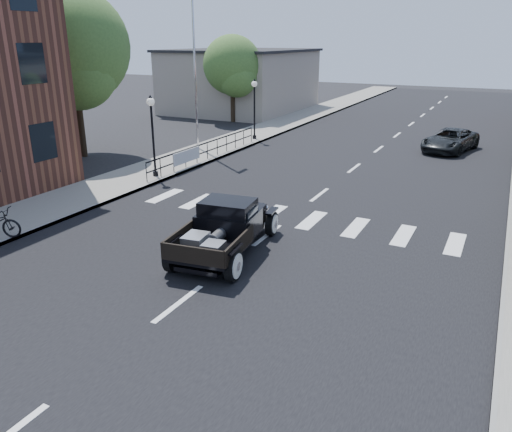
% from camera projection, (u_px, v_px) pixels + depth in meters
% --- Properties ---
extents(ground, '(120.00, 120.00, 0.00)m').
position_uv_depth(ground, '(238.00, 258.00, 14.68)').
color(ground, black).
rests_on(ground, ground).
extents(road, '(14.00, 80.00, 0.02)m').
position_uv_depth(road, '(370.00, 156.00, 27.28)').
color(road, black).
rests_on(road, ground).
extents(road_markings, '(12.00, 60.00, 0.06)m').
position_uv_depth(road_markings, '(342.00, 178.00, 23.08)').
color(road_markings, silver).
rests_on(road_markings, ground).
extents(sidewalk_left, '(3.00, 80.00, 0.15)m').
position_uv_depth(sidewalk_left, '(234.00, 141.00, 30.87)').
color(sidewalk_left, gray).
rests_on(sidewalk_left, ground).
extents(low_building_left, '(10.00, 12.00, 5.00)m').
position_uv_depth(low_building_left, '(241.00, 81.00, 43.73)').
color(low_building_left, gray).
rests_on(low_building_left, ground).
extents(railing, '(0.08, 10.00, 1.00)m').
position_uv_depth(railing, '(207.00, 149.00, 25.96)').
color(railing, black).
rests_on(railing, sidewalk_left).
extents(banner, '(0.04, 2.20, 0.60)m').
position_uv_depth(banner, '(187.00, 161.00, 24.32)').
color(banner, silver).
rests_on(banner, sidewalk_left).
extents(lamp_post_b, '(0.36, 0.36, 3.64)m').
position_uv_depth(lamp_post_b, '(153.00, 136.00, 22.29)').
color(lamp_post_b, black).
rests_on(lamp_post_b, sidewalk_left).
extents(lamp_post_c, '(0.36, 0.36, 3.64)m').
position_uv_depth(lamp_post_c, '(254.00, 109.00, 30.68)').
color(lamp_post_c, black).
rests_on(lamp_post_c, sidewalk_left).
extents(flagpole, '(0.12, 0.12, 11.88)m').
position_uv_depth(flagpole, '(194.00, 38.00, 26.61)').
color(flagpole, silver).
rests_on(flagpole, sidewalk_left).
extents(big_tree_near, '(5.89, 5.89, 8.65)m').
position_uv_depth(big_tree_near, '(75.00, 74.00, 25.89)').
color(big_tree_near, '#3C5F28').
rests_on(big_tree_near, ground).
extents(big_tree_far, '(4.36, 4.36, 6.40)m').
position_uv_depth(big_tree_far, '(233.00, 79.00, 37.39)').
color(big_tree_far, '#3C5F28').
rests_on(big_tree_far, ground).
extents(hotrod_pickup, '(2.80, 4.97, 1.64)m').
position_uv_depth(hotrod_pickup, '(225.00, 227.00, 14.80)').
color(hotrod_pickup, black).
rests_on(hotrod_pickup, ground).
extents(second_car, '(3.06, 4.86, 1.25)m').
position_uv_depth(second_car, '(450.00, 140.00, 28.33)').
color(second_car, black).
rests_on(second_car, ground).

